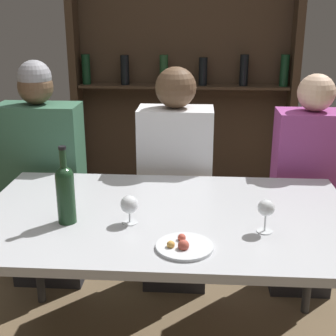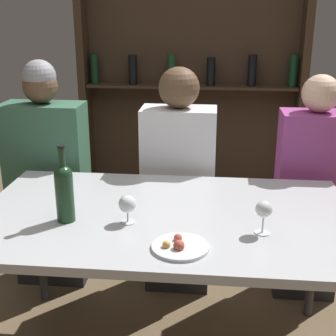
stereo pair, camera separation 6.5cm
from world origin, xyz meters
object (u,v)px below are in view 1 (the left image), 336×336
seated_person_left (44,183)px  seated_person_center (175,188)px  wine_bottle (65,191)px  wine_glass_0 (129,205)px  food_plate_0 (184,246)px  seated_person_right (306,194)px  wine_glass_1 (266,209)px

seated_person_left → seated_person_center: bearing=0.0°
wine_bottle → wine_glass_0: bearing=1.4°
food_plate_0 → seated_person_right: size_ratio=0.17×
food_plate_0 → seated_person_center: size_ratio=0.16×
food_plate_0 → seated_person_center: 0.94m
seated_person_left → seated_person_center: size_ratio=1.02×
wine_bottle → wine_glass_1: size_ratio=2.39×
wine_glass_0 → seated_person_right: bearing=40.8°
seated_person_left → wine_glass_0: bearing=-51.2°
wine_glass_0 → seated_person_center: size_ratio=0.09×
seated_person_left → seated_person_center: seated_person_left is taller
wine_glass_0 → seated_person_right: (0.85, 0.74, -0.23)m
wine_glass_0 → wine_glass_1: 0.52m
food_plate_0 → wine_glass_0: bearing=138.9°
wine_glass_1 → wine_bottle: bearing=177.4°
wine_glass_0 → food_plate_0: wine_glass_0 is taller
seated_person_left → seated_person_right: 1.45m
wine_bottle → wine_glass_0: (0.25, 0.01, -0.05)m
wine_bottle → wine_glass_0: wine_bottle is taller
wine_glass_1 → seated_person_right: size_ratio=0.11×
wine_glass_0 → wine_glass_1: (0.52, -0.04, 0.02)m
wine_glass_1 → seated_person_center: (-0.38, 0.78, -0.23)m
wine_bottle → seated_person_left: size_ratio=0.24×
seated_person_left → seated_person_right: size_ratio=1.05×
wine_glass_1 → seated_person_center: size_ratio=0.10×
wine_glass_1 → seated_person_left: bearing=145.1°
wine_bottle → wine_glass_1: 0.77m
wine_bottle → wine_glass_0: 0.25m
food_plate_0 → seated_person_left: seated_person_left is taller
food_plate_0 → seated_person_center: seated_person_center is taller
wine_glass_0 → food_plate_0: 0.30m
food_plate_0 → seated_person_right: bearing=55.7°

